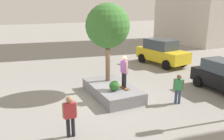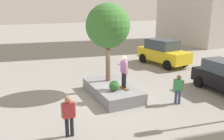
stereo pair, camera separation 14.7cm
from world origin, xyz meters
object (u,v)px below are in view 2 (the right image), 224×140
Objects in this scene: planter_ledge at (112,90)px; bystander_watching at (178,87)px; plaza_tree at (108,26)px; skateboard at (124,88)px; pedestrian_crossing at (69,113)px; skateboarder at (124,69)px; taxi_cab at (163,52)px.

bystander_watching reaches higher than planter_ledge.
plaza_tree is 2.87× the size of bystander_watching.
plaza_tree is 5.52× the size of skateboard.
plaza_tree is at bearing 170.26° from planter_ledge.
pedestrian_crossing is at bearing -56.46° from skateboard.
plaza_tree reaches higher than bystander_watching.
bystander_watching is at bearing 53.25° from skateboard.
bystander_watching is (2.47, 2.65, 0.60)m from planter_ledge.
bystander_watching is at bearing 96.99° from pedestrian_crossing.
planter_ledge is at bearing -9.74° from plaza_tree.
skateboarder is (0.00, 0.00, 1.02)m from skateboard.
bystander_watching is at bearing 53.25° from skateboarder.
skateboard is at bearing -126.75° from bystander_watching.
pedestrian_crossing reaches higher than skateboard.
taxi_cab reaches higher than skateboard.
bystander_watching is at bearing 46.94° from planter_ledge.
taxi_cab is at bearing 124.23° from planter_ledge.
pedestrian_crossing is (4.09, -3.48, -2.89)m from plaza_tree.
pedestrian_crossing is (3.21, -3.33, 0.66)m from planter_ledge.
skateboard is at bearing 123.54° from pedestrian_crossing.
skateboard is 2.87m from bystander_watching.
pedestrian_crossing is at bearing -83.01° from bystander_watching.
skateboarder is at bearing 7.11° from plaza_tree.
skateboarder is at bearing -126.75° from bystander_watching.
plaza_tree reaches higher than skateboarder.
planter_ledge is at bearing -133.06° from bystander_watching.
skateboard is at bearing -153.43° from skateboarder.
planter_ledge is at bearing -154.96° from skateboard.
skateboard is 8.81m from taxi_cab.
planter_ledge is 3.66m from plaza_tree.
plaza_tree is at bearing 139.60° from pedestrian_crossing.
skateboard is (0.76, 0.36, 0.37)m from planter_ledge.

